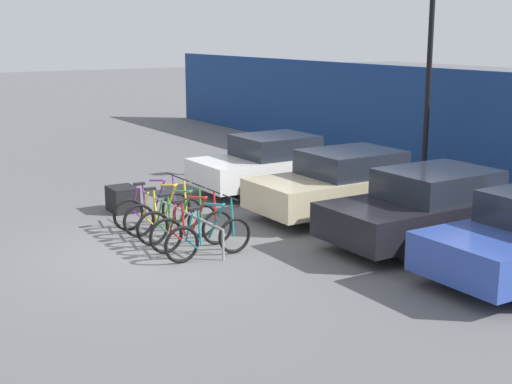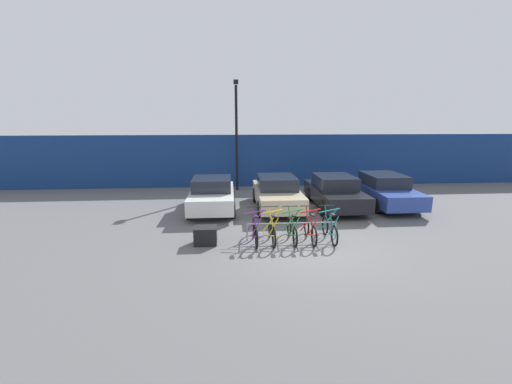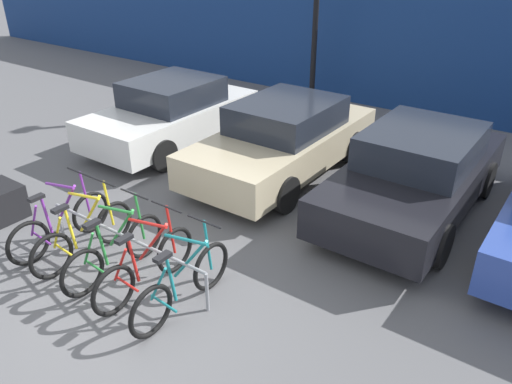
% 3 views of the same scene
% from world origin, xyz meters
% --- Properties ---
extents(ground_plane, '(120.00, 120.00, 0.00)m').
position_xyz_m(ground_plane, '(0.00, 0.00, 0.00)').
color(ground_plane, '#59595B').
extents(bike_rack, '(2.94, 0.04, 0.57)m').
position_xyz_m(bike_rack, '(-0.46, 0.68, 0.47)').
color(bike_rack, gray).
rests_on(bike_rack, ground).
extents(bicycle_purple, '(0.68, 1.71, 1.05)m').
position_xyz_m(bicycle_purple, '(-1.66, 0.53, 0.38)').
color(bicycle_purple, black).
rests_on(bicycle_purple, ground).
extents(bicycle_yellow, '(0.68, 1.71, 1.05)m').
position_xyz_m(bicycle_yellow, '(-1.13, 0.53, 0.38)').
color(bicycle_yellow, black).
rests_on(bicycle_yellow, ground).
extents(bicycle_green, '(0.68, 1.71, 1.05)m').
position_xyz_m(bicycle_green, '(-0.49, 0.53, 0.38)').
color(bicycle_green, black).
rests_on(bicycle_green, ground).
extents(bicycle_red, '(0.68, 1.71, 1.05)m').
position_xyz_m(bicycle_red, '(0.10, 0.53, 0.38)').
color(bicycle_red, black).
rests_on(bicycle_red, ground).
extents(bicycle_teal, '(0.68, 1.71, 1.05)m').
position_xyz_m(bicycle_teal, '(0.74, 0.53, 0.38)').
color(bicycle_teal, black).
rests_on(bicycle_teal, ground).
extents(car_white, '(1.91, 3.93, 1.40)m').
position_xyz_m(car_white, '(-3.20, 4.43, 0.69)').
color(car_white, silver).
rests_on(car_white, ground).
extents(car_beige, '(1.91, 4.31, 1.40)m').
position_xyz_m(car_beige, '(-0.41, 4.56, 0.69)').
color(car_beige, '#C1B28E').
rests_on(car_beige, ground).
extents(car_black, '(1.91, 4.34, 1.40)m').
position_xyz_m(car_black, '(2.13, 4.55, 0.69)').
color(car_black, black).
rests_on(car_black, ground).
extents(lamp_post, '(0.24, 0.44, 5.73)m').
position_xyz_m(lamp_post, '(-2.05, 8.50, 3.21)').
color(lamp_post, black).
rests_on(lamp_post, ground).
extents(cargo_crate, '(0.70, 0.56, 0.55)m').
position_xyz_m(cargo_crate, '(-3.22, 0.49, 0.28)').
color(cargo_crate, black).
rests_on(cargo_crate, ground).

